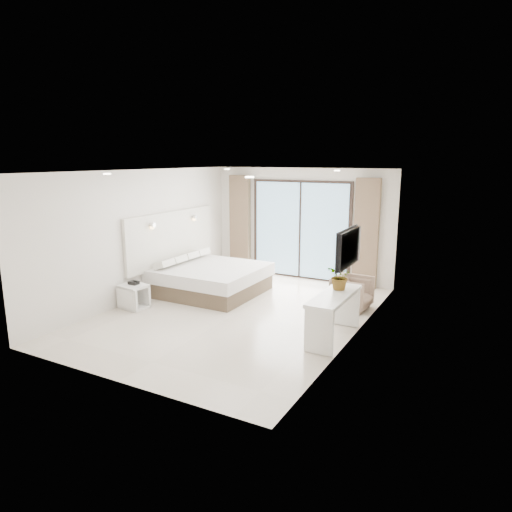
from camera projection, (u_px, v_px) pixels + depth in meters
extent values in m
plane|color=beige|center=(237.00, 314.00, 8.76)|extent=(6.20, 6.20, 0.00)
cube|color=silver|center=(301.00, 224.00, 11.14)|extent=(4.60, 0.02, 2.70)
cube|color=silver|center=(111.00, 284.00, 5.81)|extent=(4.60, 0.02, 2.70)
cube|color=silver|center=(142.00, 235.00, 9.54)|extent=(0.02, 6.20, 2.70)
cube|color=silver|center=(357.00, 257.00, 7.40)|extent=(0.02, 6.20, 2.70)
cube|color=white|center=(235.00, 171.00, 8.19)|extent=(4.60, 6.20, 0.02)
cube|color=beige|center=(172.00, 238.00, 10.36)|extent=(0.08, 3.00, 1.20)
cube|color=black|center=(349.00, 248.00, 7.12)|extent=(0.06, 1.00, 0.58)
cube|color=black|center=(347.00, 248.00, 7.14)|extent=(0.02, 1.04, 0.62)
cube|color=black|center=(300.00, 230.00, 11.14)|extent=(2.56, 0.04, 2.42)
cube|color=#86B5D6|center=(300.00, 230.00, 11.12)|extent=(2.40, 0.01, 2.30)
cube|color=#756446|center=(240.00, 224.00, 11.81)|extent=(0.55, 0.14, 2.50)
cube|color=#756446|center=(366.00, 234.00, 10.27)|extent=(0.55, 0.14, 2.50)
cylinder|color=white|center=(107.00, 174.00, 7.25)|extent=(0.12, 0.12, 0.02)
cylinder|color=white|center=(250.00, 177.00, 6.04)|extent=(0.12, 0.12, 0.02)
cylinder|color=white|center=(227.00, 169.00, 10.34)|extent=(0.12, 0.12, 0.02)
cylinder|color=white|center=(337.00, 171.00, 9.14)|extent=(0.12, 0.12, 0.02)
cube|color=brown|center=(211.00, 285.00, 10.09)|extent=(2.07, 1.97, 0.33)
cube|color=white|center=(211.00, 272.00, 10.02)|extent=(2.15, 2.05, 0.27)
cube|color=white|center=(164.00, 266.00, 9.74)|extent=(0.28, 0.41, 0.14)
cube|color=white|center=(177.00, 262.00, 10.13)|extent=(0.28, 0.41, 0.14)
cube|color=white|center=(189.00, 258.00, 10.52)|extent=(0.28, 0.41, 0.14)
cube|color=white|center=(201.00, 254.00, 10.90)|extent=(0.28, 0.41, 0.14)
cube|color=white|center=(133.00, 286.00, 8.99)|extent=(0.57, 0.49, 0.05)
cube|color=white|center=(134.00, 307.00, 9.08)|extent=(0.57, 0.49, 0.05)
cube|color=white|center=(127.00, 299.00, 8.88)|extent=(0.52, 0.11, 0.43)
cube|color=white|center=(140.00, 294.00, 9.20)|extent=(0.52, 0.11, 0.43)
cube|color=black|center=(134.00, 283.00, 9.02)|extent=(0.19, 0.15, 0.06)
cube|color=white|center=(335.00, 296.00, 7.39)|extent=(0.47, 1.52, 0.06)
cube|color=white|center=(319.00, 332.00, 6.88)|extent=(0.46, 0.06, 0.71)
cube|color=white|center=(346.00, 307.00, 8.05)|extent=(0.46, 0.06, 0.71)
imported|color=#33662D|center=(341.00, 279.00, 7.59)|extent=(0.53, 0.56, 0.36)
imported|color=#897359|center=(352.00, 291.00, 8.99)|extent=(0.69, 0.73, 0.71)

